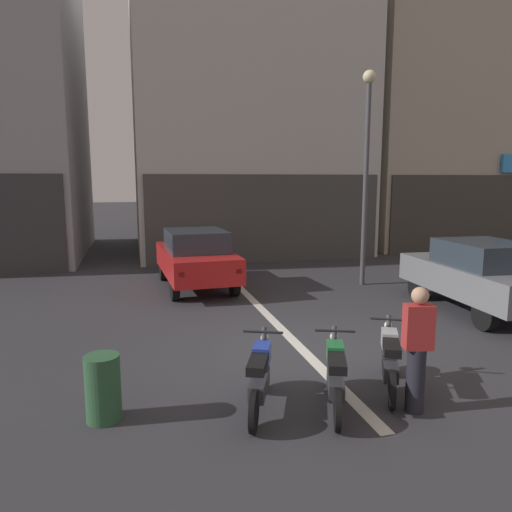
{
  "coord_description": "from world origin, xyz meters",
  "views": [
    {
      "loc": [
        -2.84,
        -7.69,
        3.01
      ],
      "look_at": [
        -0.33,
        2.0,
        1.4
      ],
      "focal_mm": 33.39,
      "sensor_mm": 36.0,
      "label": 1
    }
  ],
  "objects_px": {
    "car_red_crossing_near": "(196,257)",
    "trash_bin": "(103,388)",
    "motorcycle_green_row_left_mid": "(335,375)",
    "motorcycle_silver_row_centre": "(390,359)",
    "street_lamp": "(367,155)",
    "motorcycle_blue_row_leftmost": "(260,376)",
    "car_grey_parked_kerbside": "(480,274)",
    "person_by_motorcycles": "(417,349)"
  },
  "relations": [
    {
      "from": "person_by_motorcycles",
      "to": "trash_bin",
      "type": "xyz_separation_m",
      "value": [
        -3.93,
        0.78,
        -0.43
      ]
    },
    {
      "from": "motorcycle_silver_row_centre",
      "to": "person_by_motorcycles",
      "type": "height_order",
      "value": "person_by_motorcycles"
    },
    {
      "from": "motorcycle_green_row_left_mid",
      "to": "car_grey_parked_kerbside",
      "type": "bearing_deg",
      "value": 34.5
    },
    {
      "from": "person_by_motorcycles",
      "to": "motorcycle_blue_row_leftmost",
      "type": "bearing_deg",
      "value": 163.81
    },
    {
      "from": "motorcycle_green_row_left_mid",
      "to": "motorcycle_blue_row_leftmost",
      "type": "bearing_deg",
      "value": 168.24
    },
    {
      "from": "car_red_crossing_near",
      "to": "motorcycle_blue_row_leftmost",
      "type": "bearing_deg",
      "value": -90.91
    },
    {
      "from": "person_by_motorcycles",
      "to": "car_grey_parked_kerbside",
      "type": "bearing_deg",
      "value": 43.07
    },
    {
      "from": "car_red_crossing_near",
      "to": "car_grey_parked_kerbside",
      "type": "xyz_separation_m",
      "value": [
        5.97,
        -4.08,
        0.0
      ]
    },
    {
      "from": "car_grey_parked_kerbside",
      "to": "trash_bin",
      "type": "height_order",
      "value": "car_grey_parked_kerbside"
    },
    {
      "from": "motorcycle_blue_row_leftmost",
      "to": "motorcycle_silver_row_centre",
      "type": "distance_m",
      "value": 1.96
    },
    {
      "from": "car_grey_parked_kerbside",
      "to": "motorcycle_blue_row_leftmost",
      "type": "bearing_deg",
      "value": -151.48
    },
    {
      "from": "street_lamp",
      "to": "car_red_crossing_near",
      "type": "bearing_deg",
      "value": 170.63
    },
    {
      "from": "street_lamp",
      "to": "motorcycle_blue_row_leftmost",
      "type": "relative_size",
      "value": 3.79
    },
    {
      "from": "street_lamp",
      "to": "motorcycle_blue_row_leftmost",
      "type": "bearing_deg",
      "value": -126.22
    },
    {
      "from": "car_grey_parked_kerbside",
      "to": "motorcycle_blue_row_leftmost",
      "type": "relative_size",
      "value": 2.67
    },
    {
      "from": "person_by_motorcycles",
      "to": "trash_bin",
      "type": "height_order",
      "value": "person_by_motorcycles"
    },
    {
      "from": "street_lamp",
      "to": "motorcycle_silver_row_centre",
      "type": "distance_m",
      "value": 7.8
    },
    {
      "from": "street_lamp",
      "to": "motorcycle_blue_row_leftmost",
      "type": "xyz_separation_m",
      "value": [
        -4.84,
        -6.6,
        -3.23
      ]
    },
    {
      "from": "motorcycle_blue_row_leftmost",
      "to": "motorcycle_silver_row_centre",
      "type": "bearing_deg",
      "value": 3.23
    },
    {
      "from": "trash_bin",
      "to": "motorcycle_green_row_left_mid",
      "type": "bearing_deg",
      "value": -7.99
    },
    {
      "from": "car_grey_parked_kerbside",
      "to": "street_lamp",
      "type": "xyz_separation_m",
      "value": [
        -1.25,
        3.3,
        2.8
      ]
    },
    {
      "from": "motorcycle_green_row_left_mid",
      "to": "person_by_motorcycles",
      "type": "relative_size",
      "value": 0.95
    },
    {
      "from": "car_grey_parked_kerbside",
      "to": "person_by_motorcycles",
      "type": "height_order",
      "value": "person_by_motorcycles"
    },
    {
      "from": "motorcycle_green_row_left_mid",
      "to": "motorcycle_silver_row_centre",
      "type": "relative_size",
      "value": 1.04
    },
    {
      "from": "motorcycle_silver_row_centre",
      "to": "trash_bin",
      "type": "xyz_separation_m",
      "value": [
        -3.94,
        0.1,
        -0.03
      ]
    },
    {
      "from": "car_red_crossing_near",
      "to": "person_by_motorcycles",
      "type": "xyz_separation_m",
      "value": [
        1.83,
        -7.95,
        -0.03
      ]
    },
    {
      "from": "motorcycle_green_row_left_mid",
      "to": "trash_bin",
      "type": "relative_size",
      "value": 1.87
    },
    {
      "from": "motorcycle_green_row_left_mid",
      "to": "motorcycle_silver_row_centre",
      "type": "xyz_separation_m",
      "value": [
        0.98,
        0.31,
        0.0
      ]
    },
    {
      "from": "motorcycle_blue_row_leftmost",
      "to": "trash_bin",
      "type": "xyz_separation_m",
      "value": [
        -1.98,
        0.21,
        -0.03
      ]
    },
    {
      "from": "motorcycle_blue_row_leftmost",
      "to": "trash_bin",
      "type": "relative_size",
      "value": 1.85
    },
    {
      "from": "motorcycle_blue_row_leftmost",
      "to": "trash_bin",
      "type": "bearing_deg",
      "value": 173.9
    },
    {
      "from": "motorcycle_silver_row_centre",
      "to": "trash_bin",
      "type": "height_order",
      "value": "motorcycle_silver_row_centre"
    },
    {
      "from": "car_grey_parked_kerbside",
      "to": "motorcycle_silver_row_centre",
      "type": "distance_m",
      "value": 5.24
    },
    {
      "from": "car_grey_parked_kerbside",
      "to": "motorcycle_green_row_left_mid",
      "type": "bearing_deg",
      "value": -145.5
    },
    {
      "from": "car_red_crossing_near",
      "to": "motorcycle_silver_row_centre",
      "type": "bearing_deg",
      "value": -75.78
    },
    {
      "from": "car_grey_parked_kerbside",
      "to": "street_lamp",
      "type": "relative_size",
      "value": 0.7
    },
    {
      "from": "motorcycle_blue_row_leftmost",
      "to": "motorcycle_green_row_left_mid",
      "type": "xyz_separation_m",
      "value": [
        0.98,
        -0.2,
        0.0
      ]
    },
    {
      "from": "trash_bin",
      "to": "street_lamp",
      "type": "bearing_deg",
      "value": 43.14
    },
    {
      "from": "car_grey_parked_kerbside",
      "to": "trash_bin",
      "type": "relative_size",
      "value": 4.93
    },
    {
      "from": "motorcycle_blue_row_leftmost",
      "to": "motorcycle_silver_row_centre",
      "type": "xyz_separation_m",
      "value": [
        1.96,
        0.11,
        0.0
      ]
    },
    {
      "from": "car_red_crossing_near",
      "to": "trash_bin",
      "type": "relative_size",
      "value": 4.92
    },
    {
      "from": "car_red_crossing_near",
      "to": "motorcycle_green_row_left_mid",
      "type": "relative_size",
      "value": 2.64
    }
  ]
}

